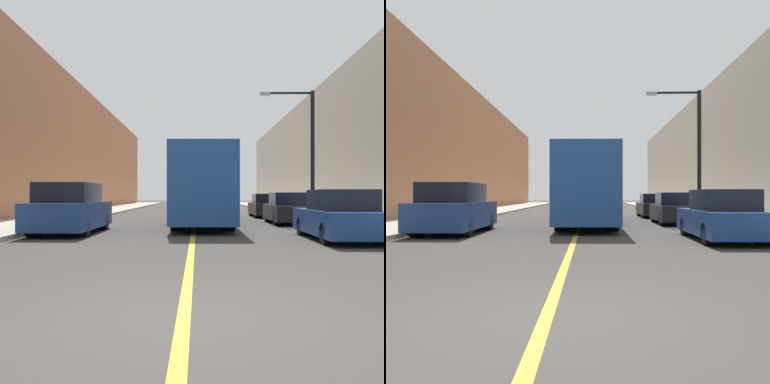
# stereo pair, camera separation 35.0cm
# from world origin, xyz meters

# --- Properties ---
(ground_plane) EXTENTS (200.00, 200.00, 0.00)m
(ground_plane) POSITION_xyz_m (0.00, 0.00, 0.00)
(ground_plane) COLOR #3F3D3A
(sidewalk_left) EXTENTS (3.84, 72.00, 0.16)m
(sidewalk_left) POSITION_xyz_m (-7.52, 30.00, 0.08)
(sidewalk_left) COLOR #B2AA9E
(sidewalk_left) RESTS_ON ground
(sidewalk_right) EXTENTS (3.84, 72.00, 0.16)m
(sidewalk_right) POSITION_xyz_m (7.52, 30.00, 0.08)
(sidewalk_right) COLOR #B2AA9E
(sidewalk_right) RESTS_ON ground
(building_row_left) EXTENTS (4.00, 72.00, 10.46)m
(building_row_left) POSITION_xyz_m (-11.44, 30.00, 5.23)
(building_row_left) COLOR #B2724C
(building_row_left) RESTS_ON ground
(building_row_right) EXTENTS (4.00, 72.00, 9.77)m
(building_row_right) POSITION_xyz_m (11.44, 30.00, 4.89)
(building_row_right) COLOR #B7B2A3
(building_row_right) RESTS_ON ground
(road_center_line) EXTENTS (0.16, 72.00, 0.01)m
(road_center_line) POSITION_xyz_m (0.00, 30.00, 0.00)
(road_center_line) COLOR gold
(road_center_line) RESTS_ON ground
(bus) EXTENTS (2.45, 11.59, 3.27)m
(bus) POSITION_xyz_m (0.34, 15.78, 1.76)
(bus) COLOR #1E4793
(bus) RESTS_ON ground
(parked_suv_left) EXTENTS (2.04, 4.98, 1.82)m
(parked_suv_left) POSITION_xyz_m (-4.46, 11.16, 0.85)
(parked_suv_left) COLOR navy
(parked_suv_left) RESTS_ON ground
(car_right_near) EXTENTS (1.85, 4.67, 1.55)m
(car_right_near) POSITION_xyz_m (4.53, 8.87, 0.70)
(car_right_near) COLOR navy
(car_right_near) RESTS_ON ground
(car_right_mid) EXTENTS (1.77, 4.21, 1.50)m
(car_right_mid) POSITION_xyz_m (4.46, 16.45, 0.67)
(car_right_mid) COLOR black
(car_right_mid) RESTS_ON ground
(car_right_far) EXTENTS (1.88, 4.23, 1.46)m
(car_right_far) POSITION_xyz_m (4.44, 22.85, 0.66)
(car_right_far) COLOR black
(car_right_far) RESTS_ON ground
(street_lamp_right) EXTENTS (2.72, 0.24, 6.43)m
(street_lamp_right) POSITION_xyz_m (5.63, 17.48, 3.91)
(street_lamp_right) COLOR black
(street_lamp_right) RESTS_ON sidewalk_right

